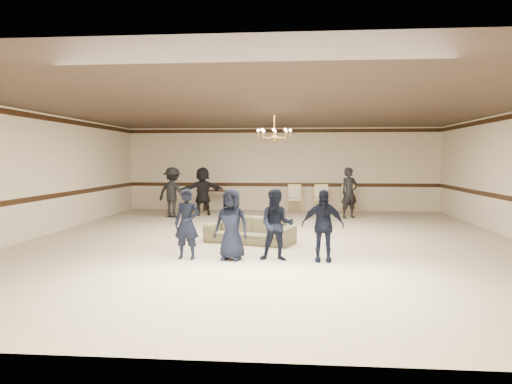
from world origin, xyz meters
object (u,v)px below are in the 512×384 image
adult_right (349,193)px  settee (250,230)px  adult_mid (203,191)px  boy_c (277,225)px  adult_left (173,192)px  banquet_chair_mid (321,199)px  console_table (216,201)px  banquet_chair_left (294,199)px  boy_d (323,226)px  banquet_chair_right (349,199)px  chandelier (274,126)px  boy_a (187,224)px  boy_b (231,224)px

adult_right → settee: bearing=-146.8°
adult_mid → adult_right: (5.10, -0.40, 0.00)m
boy_c → adult_left: size_ratio=0.82×
boy_c → settee: (-0.73, 1.94, -0.40)m
banquet_chair_mid → console_table: 4.01m
adult_right → banquet_chair_left: adult_right is taller
adult_left → boy_d: bearing=144.3°
adult_mid → adult_right: size_ratio=1.00×
settee → banquet_chair_right: banquet_chair_right is taller
chandelier → adult_mid: (-2.74, 4.13, -2.02)m
boy_a → banquet_chair_mid: size_ratio=1.38×
banquet_chair_mid → banquet_chair_right: (1.00, 0.00, 0.00)m
boy_b → settee: boy_b is taller
chandelier → boy_a: bearing=-116.3°
boy_a → settee: bearing=67.4°
chandelier → adult_mid: chandelier is taller
boy_c → banquet_chair_right: 8.81m
adult_mid → banquet_chair_right: adult_mid is taller
adult_left → banquet_chair_right: (6.15, 1.86, -0.34)m
adult_right → banquet_chair_mid: (-0.85, 1.56, -0.34)m
boy_a → console_table: (-0.90, 8.71, -0.30)m
adult_mid → boy_b: bearing=80.2°
adult_right → console_table: bearing=133.1°
adult_mid → console_table: bearing=-125.8°
boy_a → adult_left: bearing=113.5°
banquet_chair_right → chandelier: bearing=-113.3°
boy_b → adult_mid: (-2.05, 7.35, 0.15)m
console_table → boy_c: bearing=-67.2°
settee → banquet_chair_left: bearing=98.7°
boy_b → banquet_chair_left: size_ratio=1.38×
boy_b → banquet_chair_right: size_ratio=1.38×
boy_d → console_table: bearing=113.8°
boy_a → console_table: 8.76m
settee → boy_c: bearing=-51.9°
settee → console_table: size_ratio=2.17×
banquet_chair_mid → console_table: banquet_chair_mid is taller
boy_a → boy_d: same height
banquet_chair_mid → boy_b: bearing=-101.7°
chandelier → boy_b: chandelier is taller
boy_b → boy_c: (0.90, 0.00, 0.00)m
banquet_chair_mid → banquet_chair_right: bearing=2.8°
chandelier → boy_a: 4.20m
boy_a → banquet_chair_right: boy_a is taller
settee → banquet_chair_right: (3.03, 6.57, 0.21)m
settee → banquet_chair_right: size_ratio=2.05×
boy_c → banquet_chair_right: boy_c is taller
adult_mid → adult_left: bearing=12.5°
banquet_chair_left → banquet_chair_right: same height
settee → console_table: (-1.97, 6.77, 0.10)m
banquet_chair_left → chandelier: bearing=-101.0°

